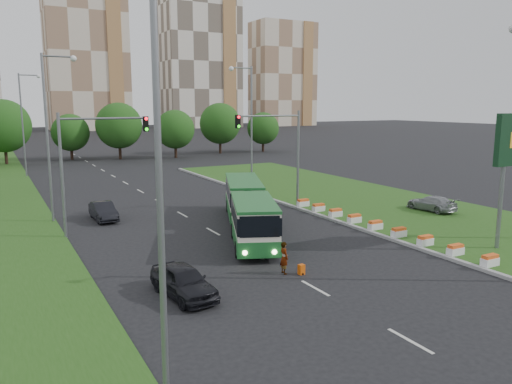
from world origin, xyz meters
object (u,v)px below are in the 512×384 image
articulated_bus (244,208)px  car_median (431,203)px  traffic_mast_left (87,154)px  car_left_near (183,281)px  pedestrian (284,258)px  traffic_mast_median (281,144)px  shopping_trolley (301,270)px  car_left_far (103,211)px

articulated_bus → car_median: 15.83m
traffic_mast_left → car_left_near: bearing=-83.0°
articulated_bus → car_left_near: (-7.82, -9.44, -0.83)m
pedestrian → traffic_mast_median: bearing=-26.6°
car_left_near → pedestrian: (5.57, 0.49, 0.11)m
shopping_trolley → traffic_mast_median: bearing=56.2°
pedestrian → shopping_trolley: 1.05m
traffic_mast_median → traffic_mast_left: (-15.16, -1.00, 0.00)m
traffic_mast_median → shopping_trolley: bearing=-117.4°
car_left_far → traffic_mast_left: bearing=-112.6°
traffic_mast_median → shopping_trolley: size_ratio=15.37×
pedestrian → shopping_trolley: pedestrian is taller
shopping_trolley → traffic_mast_left: bearing=114.6°
car_left_near → articulated_bus: bearing=43.6°
traffic_mast_median → articulated_bus: 8.28m
articulated_bus → car_left_far: articulated_bus is taller
pedestrian → car_median: bearing=-65.2°
traffic_mast_left → pedestrian: (7.17, -12.55, -4.51)m
articulated_bus → shopping_trolley: (-1.55, -9.48, -1.30)m
traffic_mast_median → shopping_trolley: traffic_mast_median is taller
car_left_near → car_left_far: car_left_near is taller
articulated_bus → car_left_near: bearing=-107.0°
traffic_mast_left → shopping_trolley: 16.09m
pedestrian → traffic_mast_left: bearing=33.6°
car_median → shopping_trolley: (-17.22, -7.39, -0.49)m
car_median → pedestrian: pedestrian is taller
car_left_far → shopping_trolley: 18.23m
car_left_far → pedestrian: size_ratio=2.41×
car_median → pedestrian: size_ratio=2.47×
traffic_mast_left → car_median: (25.08, -5.70, -4.60)m
car_left_far → shopping_trolley: (6.29, -17.11, -0.41)m
car_left_far → car_median: car_median is taller
traffic_mast_median → traffic_mast_left: bearing=-176.2°
car_median → shopping_trolley: 18.74m
car_left_near → shopping_trolley: (6.27, -0.04, -0.47)m
traffic_mast_median → articulated_bus: size_ratio=0.52×
articulated_bus → car_left_far: 10.97m
traffic_mast_left → car_median: traffic_mast_left is taller
car_left_far → car_median: (23.51, -9.72, 0.08)m
car_median → shopping_trolley: bearing=17.8°
articulated_bus → pedestrian: (-2.25, -8.95, -0.72)m
car_left_near → car_median: (23.49, 7.34, 0.02)m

